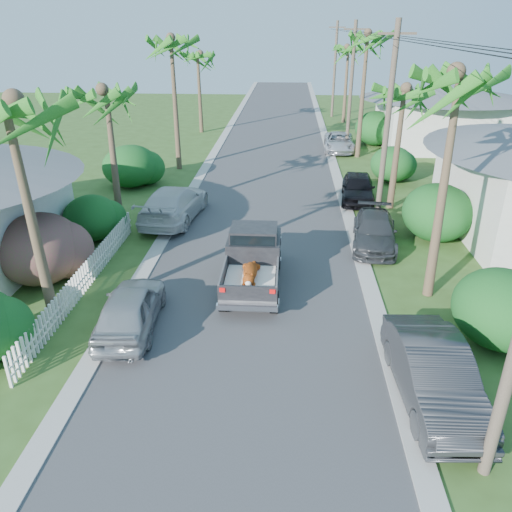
# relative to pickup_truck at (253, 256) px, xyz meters

# --- Properties ---
(ground) EXTENTS (120.00, 120.00, 0.00)m
(ground) POSITION_rel_pickup_truck_xyz_m (-0.01, -6.48, -1.01)
(ground) COLOR #334D1D
(ground) RESTS_ON ground
(road) EXTENTS (8.00, 100.00, 0.02)m
(road) POSITION_rel_pickup_truck_xyz_m (-0.01, 18.52, -1.00)
(road) COLOR #38383A
(road) RESTS_ON ground
(curb_left) EXTENTS (0.60, 100.00, 0.06)m
(curb_left) POSITION_rel_pickup_truck_xyz_m (-4.31, 18.52, -0.98)
(curb_left) COLOR #A5A39E
(curb_left) RESTS_ON ground
(curb_right) EXTENTS (0.60, 100.00, 0.06)m
(curb_right) POSITION_rel_pickup_truck_xyz_m (4.29, 18.52, -0.98)
(curb_right) COLOR #A5A39E
(curb_right) RESTS_ON ground
(pickup_truck) EXTENTS (1.98, 5.12, 2.06)m
(pickup_truck) POSITION_rel_pickup_truck_xyz_m (0.00, 0.00, 0.00)
(pickup_truck) COLOR black
(pickup_truck) RESTS_ON ground
(parked_car_rn) EXTENTS (1.89, 4.78, 1.55)m
(parked_car_rn) POSITION_rel_pickup_truck_xyz_m (4.99, -6.21, -0.24)
(parked_car_rn) COLOR #2A2B2E
(parked_car_rn) RESTS_ON ground
(parked_car_rm) EXTENTS (2.35, 4.65, 1.29)m
(parked_car_rm) POSITION_rel_pickup_truck_xyz_m (4.99, 3.60, -0.36)
(parked_car_rm) COLOR #323437
(parked_car_rm) RESTS_ON ground
(parked_car_rf) EXTENTS (2.11, 4.39, 1.45)m
(parked_car_rf) POSITION_rel_pickup_truck_xyz_m (4.99, 9.62, -0.29)
(parked_car_rf) COLOR black
(parked_car_rf) RESTS_ON ground
(parked_car_rd) EXTENTS (2.40, 4.80, 1.31)m
(parked_car_rd) POSITION_rel_pickup_truck_xyz_m (4.99, 21.29, -0.36)
(parked_car_rd) COLOR silver
(parked_car_rd) RESTS_ON ground
(parked_car_ln) EXTENTS (1.96, 4.31, 1.43)m
(parked_car_ln) POSITION_rel_pickup_truck_xyz_m (-3.61, -3.49, -0.29)
(parked_car_ln) COLOR #A2A5A9
(parked_car_ln) RESTS_ON ground
(parked_car_lf) EXTENTS (2.85, 5.85, 1.64)m
(parked_car_lf) POSITION_rel_pickup_truck_xyz_m (-4.30, 6.16, -0.19)
(parked_car_lf) COLOR silver
(parked_car_lf) RESTS_ON ground
(palm_l_a) EXTENTS (4.40, 4.40, 8.20)m
(palm_l_a) POSITION_rel_pickup_truck_xyz_m (-6.21, -3.48, 5.92)
(palm_l_a) COLOR brown
(palm_l_a) RESTS_ON ground
(palm_l_b) EXTENTS (4.40, 4.40, 7.40)m
(palm_l_b) POSITION_rel_pickup_truck_xyz_m (-6.81, 5.52, 5.14)
(palm_l_b) COLOR brown
(palm_l_b) RESTS_ON ground
(palm_l_c) EXTENTS (4.40, 4.40, 9.20)m
(palm_l_c) POSITION_rel_pickup_truck_xyz_m (-6.01, 15.52, 6.90)
(palm_l_c) COLOR brown
(palm_l_c) RESTS_ON ground
(palm_l_d) EXTENTS (4.40, 4.40, 7.70)m
(palm_l_d) POSITION_rel_pickup_truck_xyz_m (-6.51, 27.52, 5.43)
(palm_l_d) COLOR brown
(palm_l_d) RESTS_ON ground
(palm_r_a) EXTENTS (4.40, 4.40, 8.70)m
(palm_r_a) POSITION_rel_pickup_truck_xyz_m (6.29, -0.48, 6.41)
(palm_r_a) COLOR brown
(palm_r_a) RESTS_ON ground
(palm_r_b) EXTENTS (4.40, 4.40, 7.20)m
(palm_r_b) POSITION_rel_pickup_truck_xyz_m (6.59, 8.52, 4.94)
(palm_r_b) COLOR brown
(palm_r_b) RESTS_ON ground
(palm_r_c) EXTENTS (4.40, 4.40, 9.40)m
(palm_r_c) POSITION_rel_pickup_truck_xyz_m (6.19, 19.52, 7.10)
(palm_r_c) COLOR brown
(palm_r_c) RESTS_ON ground
(palm_r_d) EXTENTS (4.40, 4.40, 8.00)m
(palm_r_d) POSITION_rel_pickup_truck_xyz_m (6.49, 33.52, 5.73)
(palm_r_d) COLOR brown
(palm_r_d) RESTS_ON ground
(shrub_l_b) EXTENTS (3.00, 3.30, 2.60)m
(shrub_l_b) POSITION_rel_pickup_truck_xyz_m (-7.81, -0.48, 0.29)
(shrub_l_b) COLOR #A3174E
(shrub_l_b) RESTS_ON ground
(shrub_l_c) EXTENTS (2.40, 2.64, 2.00)m
(shrub_l_c) POSITION_rel_pickup_truck_xyz_m (-7.41, 3.52, -0.01)
(shrub_l_c) COLOR #14481B
(shrub_l_c) RESTS_ON ground
(shrub_l_d) EXTENTS (3.20, 3.52, 2.40)m
(shrub_l_d) POSITION_rel_pickup_truck_xyz_m (-8.01, 11.52, 0.19)
(shrub_l_d) COLOR #14481B
(shrub_l_d) RESTS_ON ground
(shrub_r_a) EXTENTS (2.80, 3.08, 2.30)m
(shrub_r_a) POSITION_rel_pickup_truck_xyz_m (7.59, -3.48, 0.14)
(shrub_r_a) COLOR #14481B
(shrub_r_a) RESTS_ON ground
(shrub_r_b) EXTENTS (3.00, 3.30, 2.50)m
(shrub_r_b) POSITION_rel_pickup_truck_xyz_m (7.79, 4.52, 0.24)
(shrub_r_b) COLOR #14481B
(shrub_r_b) RESTS_ON ground
(shrub_r_c) EXTENTS (2.60, 2.86, 2.10)m
(shrub_r_c) POSITION_rel_pickup_truck_xyz_m (7.49, 13.52, 0.04)
(shrub_r_c) COLOR #14481B
(shrub_r_c) RESTS_ON ground
(shrub_r_d) EXTENTS (3.20, 3.52, 2.60)m
(shrub_r_d) POSITION_rel_pickup_truck_xyz_m (7.99, 23.52, 0.29)
(shrub_r_d) COLOR #14481B
(shrub_r_d) RESTS_ON ground
(picket_fence) EXTENTS (0.10, 11.00, 1.00)m
(picket_fence) POSITION_rel_pickup_truck_xyz_m (-6.01, -0.98, -0.51)
(picket_fence) COLOR white
(picket_fence) RESTS_ON ground
(house_right_far) EXTENTS (9.00, 8.00, 4.60)m
(house_right_far) POSITION_rel_pickup_truck_xyz_m (12.99, 23.52, 1.11)
(house_right_far) COLOR silver
(house_right_far) RESTS_ON ground
(utility_pole_b) EXTENTS (1.60, 0.26, 9.00)m
(utility_pole_b) POSITION_rel_pickup_truck_xyz_m (5.59, 6.52, 3.59)
(utility_pole_b) COLOR brown
(utility_pole_b) RESTS_ON ground
(utility_pole_c) EXTENTS (1.60, 0.26, 9.00)m
(utility_pole_c) POSITION_rel_pickup_truck_xyz_m (5.59, 21.52, 3.59)
(utility_pole_c) COLOR brown
(utility_pole_c) RESTS_ON ground
(utility_pole_d) EXTENTS (1.60, 0.26, 9.00)m
(utility_pole_d) POSITION_rel_pickup_truck_xyz_m (5.59, 36.52, 3.59)
(utility_pole_d) COLOR brown
(utility_pole_d) RESTS_ON ground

